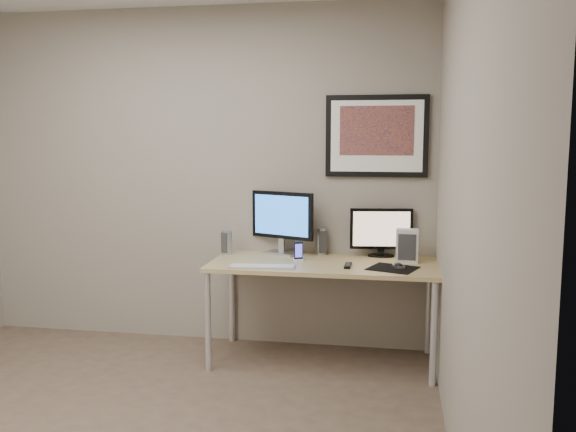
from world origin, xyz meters
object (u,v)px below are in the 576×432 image
Objects in this scene: speaker_right at (322,241)px; phone_dock at (298,251)px; monitor_large at (282,220)px; keyboard at (262,266)px; monitor_tv at (381,231)px; desk at (323,271)px; framed_art at (377,136)px; speaker_left at (227,242)px; fan_unit at (407,246)px.

phone_dock is (-0.13, -0.29, -0.03)m from speaker_right.
keyboard is at bearing -74.10° from monitor_large.
monitor_tv is at bearing -21.55° from speaker_right.
keyboard is (-0.05, -0.50, -0.26)m from monitor_large.
speaker_right reaches higher than keyboard.
desk is 0.54m from monitor_large.
framed_art is at bearing 125.30° from monitor_tv.
speaker_right is (0.30, 0.05, -0.16)m from monitor_large.
framed_art reaches higher than speaker_left.
framed_art is at bearing 31.27° from keyboard.
monitor_large is at bearing 174.20° from monitor_tv.
desk is 0.35m from speaker_right.
desk is 0.63m from fan_unit.
phone_dock is (-0.18, 0.01, 0.14)m from desk.
framed_art reaches higher than monitor_tv.
framed_art is 0.70m from monitor_tv.
speaker_right is at bearing 30.11° from monitor_large.
desk is 2.13× the size of framed_art.
phone_dock is at bearing -134.02° from speaker_right.
monitor_tv is at bearing 27.74° from speaker_left.
phone_dock is 0.77m from fan_unit.
fan_unit is (0.24, -0.22, -0.77)m from framed_art.
phone_dock is at bearing 44.03° from keyboard.
desk is 0.55m from monitor_tv.
desk is 1.07m from framed_art.
fan_unit reaches higher than desk.
framed_art is 0.84m from fan_unit.
speaker_right is (-0.44, 0.02, -0.09)m from monitor_tv.
keyboard is 1.92× the size of fan_unit.
framed_art is 1.03m from phone_dock.
keyboard is at bearing -142.28° from framed_art.
monitor_tv is at bearing 23.39° from monitor_large.
fan_unit is at bearing 20.08° from speaker_left.
phone_dock is (0.16, -0.24, -0.19)m from monitor_large.
fan_unit reaches higher than speaker_right.
monitor_large reaches higher than keyboard.
speaker_right reaches higher than desk.
desk is 11.41× the size of phone_dock.
phone_dock is 0.59× the size of fan_unit.
monitor_tv is 1.16m from speaker_left.
desk is 8.71× the size of speaker_left.
speaker_left is 0.78× the size of fan_unit.
keyboard reaches higher than desk.
monitor_large is 2.71× the size of speaker_left.
desk is at bearing -166.29° from fan_unit.
phone_dock is (-0.58, -0.27, -0.12)m from monitor_tv.
phone_dock is at bearing -34.49° from monitor_large.
monitor_large is at bearing 169.68° from speaker_right.
framed_art is 1.29m from keyboard.
monitor_tv is 3.28× the size of phone_dock.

